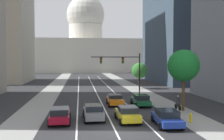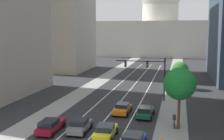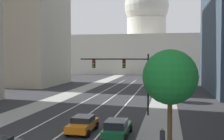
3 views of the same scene
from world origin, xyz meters
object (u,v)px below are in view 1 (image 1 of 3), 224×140
object	(u,v)px
car_blue	(167,118)
traffic_signal_mast	(125,66)
car_crimson	(60,115)
street_tree_far_right	(139,71)
fire_hydrant	(191,118)
street_tree_mid_right	(184,66)
car_orange	(115,100)
car_yellow	(128,114)
capitol_building	(86,47)
cyclist	(178,103)
car_green	(141,100)
car_gray	(94,112)

from	to	relation	value
car_blue	traffic_signal_mast	xyz separation A→B (m)	(-0.55, 19.58, 4.17)
car_crimson	street_tree_far_right	size ratio (longest dim) A/B	0.92
fire_hydrant	street_tree_mid_right	world-z (taller)	street_tree_mid_right
car_orange	fire_hydrant	bearing A→B (deg)	-149.21
car_crimson	car_orange	world-z (taller)	car_crimson
car_yellow	car_orange	world-z (taller)	car_yellow
capitol_building	car_crimson	size ratio (longest dim) A/B	11.33
fire_hydrant	cyclist	xyz separation A→B (m)	(1.08, 6.17, 0.39)
car_yellow	car_crimson	bearing A→B (deg)	85.76
car_green	traffic_signal_mast	size ratio (longest dim) A/B	0.57
car_orange	fire_hydrant	size ratio (longest dim) A/B	4.65
capitol_building	cyclist	world-z (taller)	capitol_building
cyclist	car_gray	bearing A→B (deg)	108.12
car_green	cyclist	distance (m)	4.89
street_tree_mid_right	car_yellow	bearing A→B (deg)	-147.26
car_yellow	cyclist	xyz separation A→B (m)	(6.94, 5.16, 0.09)
car_blue	fire_hydrant	xyz separation A→B (m)	(2.66, 1.02, -0.29)
car_gray	street_tree_far_right	bearing A→B (deg)	-23.20
street_tree_far_right	cyclist	bearing A→B (deg)	-91.37
car_crimson	traffic_signal_mast	distance (m)	19.88
car_blue	car_green	world-z (taller)	car_green
street_tree_far_right	street_tree_mid_right	size ratio (longest dim) A/B	0.74
fire_hydrant	car_green	bearing A→B (deg)	105.94
car_yellow	street_tree_far_right	distance (m)	29.31
car_orange	street_tree_far_right	xyz separation A→B (m)	(7.49, 18.99, 2.94)
car_yellow	traffic_signal_mast	world-z (taller)	traffic_signal_mast
car_blue	fire_hydrant	size ratio (longest dim) A/B	5.17
car_crimson	car_blue	distance (m)	9.91
car_blue	street_tree_mid_right	xyz separation A→B (m)	(4.22, 6.80, 4.47)
capitol_building	cyclist	distance (m)	100.30
car_gray	car_blue	size ratio (longest dim) A/B	0.87
capitol_building	car_gray	bearing A→B (deg)	-90.89
fire_hydrant	car_crimson	bearing A→B (deg)	173.62
car_green	street_tree_mid_right	size ratio (longest dim) A/B	0.64
car_gray	car_green	xyz separation A→B (m)	(6.41, 7.28, -0.04)
traffic_signal_mast	car_orange	bearing A→B (deg)	-107.62
car_crimson	street_tree_far_right	xyz separation A→B (m)	(13.90, 27.82, 2.91)
fire_hydrant	car_yellow	bearing A→B (deg)	170.23
car_crimson	street_tree_mid_right	distance (m)	15.19
traffic_signal_mast	fire_hydrant	bearing A→B (deg)	-80.19
capitol_building	fire_hydrant	bearing A→B (deg)	-85.95
car_crimson	car_yellow	distance (m)	6.42
car_orange	car_yellow	bearing A→B (deg)	-179.10
car_green	traffic_signal_mast	xyz separation A→B (m)	(-0.55, 9.25, 4.17)
capitol_building	car_yellow	world-z (taller)	capitol_building
car_orange	traffic_signal_mast	distance (m)	9.72
traffic_signal_mast	street_tree_mid_right	size ratio (longest dim) A/B	1.12
car_crimson	car_orange	bearing A→B (deg)	-37.78
capitol_building	car_crimson	distance (m)	104.82
capitol_building	car_blue	bearing A→B (deg)	-87.41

